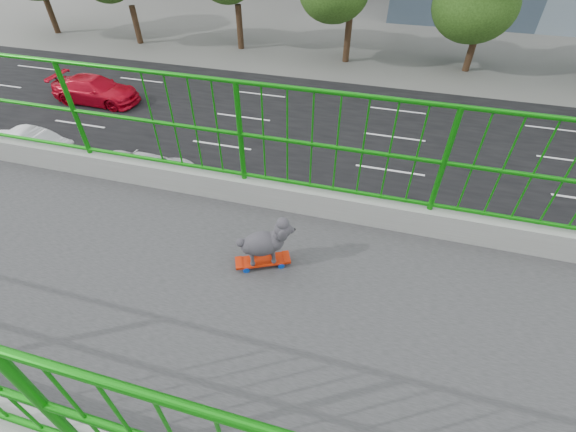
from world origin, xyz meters
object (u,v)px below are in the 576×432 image
at_px(skateboard, 263,261).
at_px(poodle, 265,242).
at_px(car_0, 147,234).
at_px(car_3, 96,90).
at_px(car_5, 470,297).
at_px(car_1, 18,149).
at_px(car_6, 136,171).

bearing_deg(skateboard, poodle, 90.00).
xyz_separation_m(skateboard, car_0, (-5.52, -6.23, -6.38)).
height_order(car_3, car_5, car_5).
xyz_separation_m(poodle, car_1, (-8.71, -14.50, -6.53)).
bearing_deg(poodle, car_5, 118.62).
distance_m(skateboard, car_1, 18.03).
bearing_deg(car_6, skateboard, 44.77).
height_order(skateboard, car_6, skateboard).
xyz_separation_m(car_0, car_5, (0.00, 10.36, 0.12)).
bearing_deg(car_0, poodle, 48.62).
height_order(car_0, car_6, car_0).
xyz_separation_m(poodle, car_6, (-8.71, -8.68, -6.66)).
bearing_deg(car_5, car_1, -99.76).
bearing_deg(car_5, car_6, -104.06).
relative_size(car_5, car_6, 1.02).
height_order(skateboard, car_0, skateboard).
bearing_deg(car_1, car_5, 80.24).
xyz_separation_m(skateboard, car_5, (-5.52, 4.13, -6.26)).
relative_size(poodle, car_6, 0.11).
height_order(poodle, car_6, poodle).
bearing_deg(car_3, car_5, -116.45).
bearing_deg(car_1, poodle, 59.02).
xyz_separation_m(poodle, car_3, (-15.11, -15.19, -6.60)).
relative_size(car_0, car_6, 0.84).
xyz_separation_m(car_3, car_5, (9.60, 19.30, 0.08)).
height_order(car_0, car_5, car_5).
relative_size(poodle, car_3, 0.10).
xyz_separation_m(skateboard, car_1, (-8.72, -14.48, -6.27)).
relative_size(car_0, car_3, 0.80).
relative_size(skateboard, car_3, 0.11).
xyz_separation_m(car_1, car_5, (3.20, 18.61, 0.01)).
bearing_deg(car_5, car_0, -90.00).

